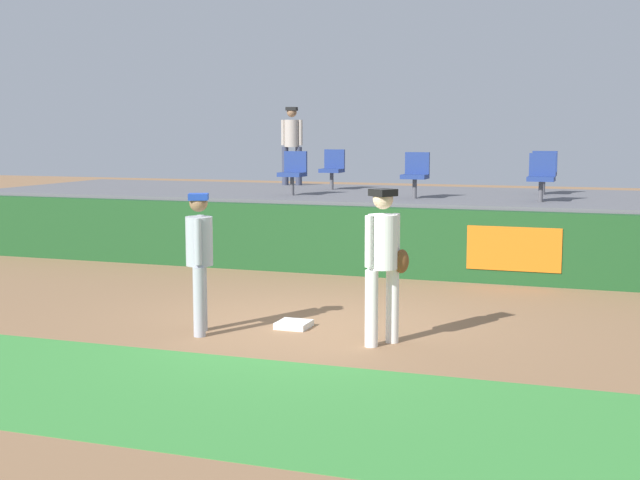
# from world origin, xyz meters

# --- Properties ---
(ground_plane) EXTENTS (60.00, 60.00, 0.00)m
(ground_plane) POSITION_xyz_m (0.00, 0.00, 0.00)
(ground_plane) COLOR #846042
(grass_foreground_strip) EXTENTS (18.00, 2.80, 0.01)m
(grass_foreground_strip) POSITION_xyz_m (0.00, -3.12, 0.00)
(grass_foreground_strip) COLOR #388438
(grass_foreground_strip) RESTS_ON ground_plane
(first_base) EXTENTS (0.40, 0.40, 0.08)m
(first_base) POSITION_xyz_m (-0.19, -0.17, 0.04)
(first_base) COLOR white
(first_base) RESTS_ON ground_plane
(player_fielder_home) EXTENTS (0.54, 0.48, 1.82)m
(player_fielder_home) POSITION_xyz_m (1.10, -0.63, 1.05)
(player_fielder_home) COLOR white
(player_fielder_home) RESTS_ON ground_plane
(player_runner_visitor) EXTENTS (0.43, 0.45, 1.72)m
(player_runner_visitor) POSITION_xyz_m (-1.15, -0.84, 1.00)
(player_runner_visitor) COLOR #9EA3AD
(player_runner_visitor) RESTS_ON ground_plane
(field_wall) EXTENTS (18.00, 0.26, 1.19)m
(field_wall) POSITION_xyz_m (0.01, 3.96, 0.59)
(field_wall) COLOR #19471E
(field_wall) RESTS_ON ground_plane
(bleacher_platform) EXTENTS (18.00, 4.80, 1.25)m
(bleacher_platform) POSITION_xyz_m (0.00, 6.53, 0.62)
(bleacher_platform) COLOR #59595E
(bleacher_platform) RESTS_ON ground_plane
(seat_back_right) EXTENTS (0.48, 0.44, 0.84)m
(seat_back_right) POSITION_xyz_m (2.20, 7.20, 1.72)
(seat_back_right) COLOR #4C4C51
(seat_back_right) RESTS_ON bleacher_platform
(seat_front_right) EXTENTS (0.46, 0.44, 0.84)m
(seat_front_right) POSITION_xyz_m (2.32, 5.40, 1.72)
(seat_front_right) COLOR #4C4C51
(seat_front_right) RESTS_ON bleacher_platform
(seat_front_left) EXTENTS (0.46, 0.44, 0.84)m
(seat_front_left) POSITION_xyz_m (-2.34, 5.40, 1.72)
(seat_front_left) COLOR #4C4C51
(seat_front_left) RESTS_ON bleacher_platform
(seat_back_left) EXTENTS (0.44, 0.44, 0.84)m
(seat_back_left) POSITION_xyz_m (-2.14, 7.20, 1.72)
(seat_back_left) COLOR #4C4C51
(seat_back_left) RESTS_ON bleacher_platform
(seat_front_center) EXTENTS (0.45, 0.44, 0.84)m
(seat_front_center) POSITION_xyz_m (0.07, 5.40, 1.72)
(seat_front_center) COLOR #4C4C51
(seat_front_center) RESTS_ON bleacher_platform
(spectator_hooded) EXTENTS (0.49, 0.38, 1.76)m
(spectator_hooded) POSITION_xyz_m (-3.48, 8.27, 2.27)
(spectator_hooded) COLOR #33384C
(spectator_hooded) RESTS_ON bleacher_platform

